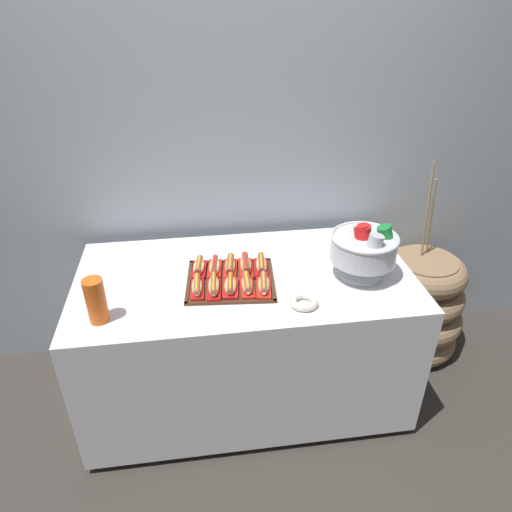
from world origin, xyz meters
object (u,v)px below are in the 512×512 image
at_px(serving_tray, 230,281).
at_px(punch_bowl, 364,248).
at_px(hot_dog_3, 247,285).
at_px(cup_stack, 96,301).
at_px(buffet_table, 246,334).
at_px(hot_dog_1, 214,286).
at_px(hot_dog_2, 230,286).
at_px(hot_dog_4, 264,285).
at_px(hot_dog_8, 246,265).
at_px(hot_dog_9, 261,265).
at_px(hot_dog_0, 197,287).
at_px(hot_dog_6, 215,267).
at_px(donut, 304,302).
at_px(floor_vase, 417,306).
at_px(hot_dog_5, 199,267).
at_px(hot_dog_7, 230,266).

xyz_separation_m(serving_tray, punch_bowl, (0.62, -0.03, 0.15)).
relative_size(hot_dog_3, cup_stack, 0.83).
height_order(buffet_table, hot_dog_1, hot_dog_1).
height_order(hot_dog_2, hot_dog_4, same).
bearing_deg(hot_dog_8, hot_dog_4, -70.56).
bearing_deg(hot_dog_9, hot_dog_0, -156.19).
relative_size(hot_dog_0, hot_dog_6, 0.95).
xyz_separation_m(buffet_table, donut, (0.23, -0.27, 0.39)).
height_order(floor_vase, donut, floor_vase).
bearing_deg(hot_dog_3, hot_dog_6, 127.27).
relative_size(serving_tray, punch_bowl, 1.37).
xyz_separation_m(hot_dog_6, punch_bowl, (0.69, -0.12, 0.12)).
bearing_deg(hot_dog_2, floor_vase, 17.81).
relative_size(hot_dog_0, donut, 1.30).
relative_size(hot_dog_5, punch_bowl, 0.51).
bearing_deg(cup_stack, hot_dog_4, 9.14).
relative_size(buffet_table, cup_stack, 8.08).
height_order(hot_dog_8, cup_stack, cup_stack).
bearing_deg(hot_dog_8, donut, -54.02).
bearing_deg(hot_dog_7, hot_dog_2, -95.00).
bearing_deg(serving_tray, hot_dog_0, -156.19).
bearing_deg(hot_dog_2, hot_dog_5, 127.27).
bearing_deg(hot_dog_2, hot_dog_9, 42.72).
bearing_deg(hot_dog_2, hot_dog_0, 175.00).
bearing_deg(donut, buffet_table, 129.46).
relative_size(hot_dog_3, hot_dog_9, 0.94).
bearing_deg(donut, floor_vase, 31.25).
bearing_deg(hot_dog_5, hot_dog_4, -33.81).
relative_size(buffet_table, hot_dog_0, 9.81).
xyz_separation_m(hot_dog_9, cup_stack, (-0.72, -0.28, 0.07)).
bearing_deg(hot_dog_6, hot_dog_2, -70.56).
height_order(hot_dog_6, cup_stack, cup_stack).
xyz_separation_m(buffet_table, cup_stack, (-0.64, -0.26, 0.47)).
relative_size(hot_dog_0, hot_dog_4, 0.90).
relative_size(hot_dog_0, hot_dog_5, 1.02).
relative_size(hot_dog_4, donut, 1.45).
xyz_separation_m(hot_dog_1, hot_dog_3, (0.15, -0.01, 0.00)).
height_order(hot_dog_5, hot_dog_6, hot_dog_5).
xyz_separation_m(hot_dog_0, hot_dog_9, (0.31, 0.14, 0.00)).
distance_m(cup_stack, donut, 0.87).
bearing_deg(hot_dog_9, hot_dog_6, 175.00).
distance_m(hot_dog_5, hot_dog_9, 0.30).
xyz_separation_m(hot_dog_1, hot_dog_7, (0.09, 0.16, 0.00)).
distance_m(hot_dog_2, hot_dog_7, 0.17).
xyz_separation_m(hot_dog_3, punch_bowl, (0.56, 0.05, 0.12)).
relative_size(floor_vase, hot_dog_0, 7.22).
bearing_deg(serving_tray, cup_stack, -159.69).
distance_m(punch_bowl, donut, 0.40).
bearing_deg(hot_dog_3, serving_tray, 127.27).
bearing_deg(hot_dog_7, hot_dog_5, 175.00).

